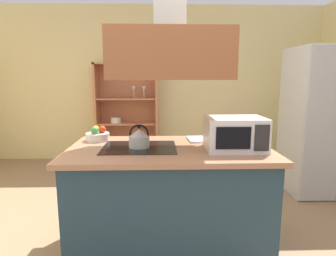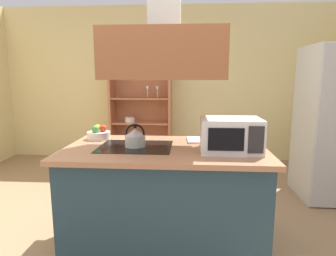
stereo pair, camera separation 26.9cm
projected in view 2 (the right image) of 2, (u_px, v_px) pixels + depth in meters
ground_plane at (145, 252)px, 2.44m from camera, size 7.80×7.80×0.00m
wall_back at (169, 84)px, 5.15m from camera, size 6.00×0.12×2.70m
kitchen_island at (165, 198)px, 2.44m from camera, size 1.65×0.93×0.90m
range_hood at (165, 41)px, 2.22m from camera, size 0.90×0.70×1.25m
dish_cabinet at (141, 118)px, 5.07m from camera, size 1.06×0.40×1.71m
kettle at (135, 137)px, 2.37m from camera, size 0.17×0.17×0.19m
cutting_board at (206, 140)px, 2.60m from camera, size 0.35×0.26×0.02m
microwave at (230, 135)px, 2.21m from camera, size 0.46×0.35×0.26m
fruit_bowl at (99, 134)px, 2.67m from camera, size 0.21×0.21×0.14m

